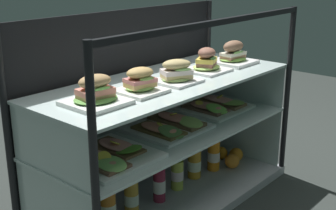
{
  "coord_description": "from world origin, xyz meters",
  "views": [
    {
      "loc": [
        -1.51,
        -1.31,
        1.14
      ],
      "look_at": [
        0.0,
        0.0,
        0.5
      ],
      "focal_mm": 49.16,
      "sensor_mm": 36.0,
      "label": 1
    }
  ],
  "objects_px": {
    "plated_roll_sandwich_mid_right": "(207,63)",
    "juice_bottle_front_fourth": "(131,195)",
    "juice_bottle_front_right_end": "(159,183)",
    "juice_bottle_back_center": "(177,173)",
    "plated_roll_sandwich_far_right": "(233,56)",
    "open_sandwich_tray_mid_right": "(109,155)",
    "orange_fruit_near_left_post": "(236,155)",
    "orange_fruit_rolled_forward": "(221,153)",
    "open_sandwich_tray_near_right_corner": "(214,105)",
    "juice_bottle_tucked_behind": "(213,154)",
    "plated_roll_sandwich_far_left": "(96,94)",
    "orange_fruit_beside_bottles": "(232,161)",
    "plated_roll_sandwich_center": "(177,73)",
    "juice_bottle_front_left_end": "(108,206)",
    "juice_bottle_back_left": "(194,163)",
    "open_sandwich_tray_far_left": "(169,125)"
  },
  "relations": [
    {
      "from": "plated_roll_sandwich_far_right",
      "to": "open_sandwich_tray_near_right_corner",
      "type": "xyz_separation_m",
      "value": [
        -0.08,
        0.05,
        -0.26
      ]
    },
    {
      "from": "juice_bottle_front_right_end",
      "to": "orange_fruit_beside_bottles",
      "type": "distance_m",
      "value": 0.53
    },
    {
      "from": "plated_roll_sandwich_far_right",
      "to": "orange_fruit_rolled_forward",
      "type": "xyz_separation_m",
      "value": [
        0.04,
        0.08,
        -0.58
      ]
    },
    {
      "from": "open_sandwich_tray_near_right_corner",
      "to": "orange_fruit_rolled_forward",
      "type": "height_order",
      "value": "open_sandwich_tray_near_right_corner"
    },
    {
      "from": "plated_roll_sandwich_far_right",
      "to": "juice_bottle_front_fourth",
      "type": "relative_size",
      "value": 0.96
    },
    {
      "from": "orange_fruit_beside_bottles",
      "to": "orange_fruit_rolled_forward",
      "type": "bearing_deg",
      "value": 62.22
    },
    {
      "from": "open_sandwich_tray_mid_right",
      "to": "orange_fruit_near_left_post",
      "type": "relative_size",
      "value": 4.39
    },
    {
      "from": "juice_bottle_back_center",
      "to": "orange_fruit_rolled_forward",
      "type": "distance_m",
      "value": 0.44
    },
    {
      "from": "open_sandwich_tray_far_left",
      "to": "juice_bottle_front_right_end",
      "type": "bearing_deg",
      "value": -176.42
    },
    {
      "from": "juice_bottle_front_right_end",
      "to": "open_sandwich_tray_mid_right",
      "type": "bearing_deg",
      "value": -173.45
    },
    {
      "from": "plated_roll_sandwich_mid_right",
      "to": "open_sandwich_tray_near_right_corner",
      "type": "xyz_separation_m",
      "value": [
        0.15,
        0.05,
        -0.26
      ]
    },
    {
      "from": "orange_fruit_near_left_post",
      "to": "plated_roll_sandwich_far_right",
      "type": "bearing_deg",
      "value": 178.62
    },
    {
      "from": "open_sandwich_tray_mid_right",
      "to": "juice_bottle_front_fourth",
      "type": "height_order",
      "value": "open_sandwich_tray_mid_right"
    },
    {
      "from": "juice_bottle_front_right_end",
      "to": "orange_fruit_beside_bottles",
      "type": "height_order",
      "value": "juice_bottle_front_right_end"
    },
    {
      "from": "open_sandwich_tray_mid_right",
      "to": "open_sandwich_tray_near_right_corner",
      "type": "bearing_deg",
      "value": 4.75
    },
    {
      "from": "plated_roll_sandwich_far_right",
      "to": "juice_bottle_back_left",
      "type": "xyz_separation_m",
      "value": [
        -0.24,
        0.05,
        -0.54
      ]
    },
    {
      "from": "plated_roll_sandwich_far_left",
      "to": "juice_bottle_back_center",
      "type": "xyz_separation_m",
      "value": [
        0.53,
        0.05,
        -0.54
      ]
    },
    {
      "from": "juice_bottle_tucked_behind",
      "to": "plated_roll_sandwich_far_right",
      "type": "bearing_deg",
      "value": -19.82
    },
    {
      "from": "juice_bottle_back_left",
      "to": "orange_fruit_rolled_forward",
      "type": "relative_size",
      "value": 2.7
    },
    {
      "from": "open_sandwich_tray_mid_right",
      "to": "orange_fruit_near_left_post",
      "type": "height_order",
      "value": "open_sandwich_tray_mid_right"
    },
    {
      "from": "juice_bottle_front_right_end",
      "to": "plated_roll_sandwich_center",
      "type": "bearing_deg",
      "value": -41.4
    },
    {
      "from": "plated_roll_sandwich_mid_right",
      "to": "open_sandwich_tray_near_right_corner",
      "type": "relative_size",
      "value": 0.55
    },
    {
      "from": "juice_bottle_front_left_end",
      "to": "orange_fruit_near_left_post",
      "type": "xyz_separation_m",
      "value": [
        0.92,
        -0.05,
        -0.05
      ]
    },
    {
      "from": "juice_bottle_front_fourth",
      "to": "plated_roll_sandwich_far_right",
      "type": "bearing_deg",
      "value": -4.73
    },
    {
      "from": "juice_bottle_back_left",
      "to": "plated_roll_sandwich_center",
      "type": "bearing_deg",
      "value": -161.69
    },
    {
      "from": "juice_bottle_back_center",
      "to": "juice_bottle_front_left_end",
      "type": "bearing_deg",
      "value": 178.48
    },
    {
      "from": "open_sandwich_tray_near_right_corner",
      "to": "juice_bottle_front_left_end",
      "type": "height_order",
      "value": "open_sandwich_tray_near_right_corner"
    },
    {
      "from": "juice_bottle_front_left_end",
      "to": "open_sandwich_tray_far_left",
      "type": "bearing_deg",
      "value": -3.35
    },
    {
      "from": "plated_roll_sandwich_mid_right",
      "to": "orange_fruit_beside_bottles",
      "type": "height_order",
      "value": "plated_roll_sandwich_mid_right"
    },
    {
      "from": "juice_bottle_front_left_end",
      "to": "juice_bottle_front_fourth",
      "type": "height_order",
      "value": "juice_bottle_front_left_end"
    },
    {
      "from": "open_sandwich_tray_far_left",
      "to": "juice_bottle_front_fourth",
      "type": "xyz_separation_m",
      "value": [
        -0.23,
        0.03,
        -0.28
      ]
    },
    {
      "from": "plated_roll_sandwich_far_left",
      "to": "open_sandwich_tray_mid_right",
      "type": "distance_m",
      "value": 0.26
    },
    {
      "from": "orange_fruit_beside_bottles",
      "to": "orange_fruit_near_left_post",
      "type": "bearing_deg",
      "value": 19.66
    },
    {
      "from": "plated_roll_sandwich_far_right",
      "to": "open_sandwich_tray_far_left",
      "type": "bearing_deg",
      "value": 176.3
    },
    {
      "from": "juice_bottle_back_center",
      "to": "orange_fruit_beside_bottles",
      "type": "xyz_separation_m",
      "value": [
        0.38,
        -0.07,
        -0.04
      ]
    },
    {
      "from": "plated_roll_sandwich_center",
      "to": "juice_bottle_front_fourth",
      "type": "relative_size",
      "value": 0.85
    },
    {
      "from": "plated_roll_sandwich_mid_right",
      "to": "orange_fruit_near_left_post",
      "type": "height_order",
      "value": "plated_roll_sandwich_mid_right"
    },
    {
      "from": "open_sandwich_tray_near_right_corner",
      "to": "juice_bottle_tucked_behind",
      "type": "relative_size",
      "value": 1.54
    },
    {
      "from": "open_sandwich_tray_near_right_corner",
      "to": "orange_fruit_beside_bottles",
      "type": "xyz_separation_m",
      "value": [
        0.07,
        -0.09,
        -0.32
      ]
    },
    {
      "from": "orange_fruit_rolled_forward",
      "to": "plated_roll_sandwich_far_left",
      "type": "bearing_deg",
      "value": -174.78
    },
    {
      "from": "juice_bottle_back_center",
      "to": "juice_bottle_back_left",
      "type": "relative_size",
      "value": 1.08
    },
    {
      "from": "plated_roll_sandwich_far_right",
      "to": "plated_roll_sandwich_center",
      "type": "bearing_deg",
      "value": -176.87
    },
    {
      "from": "juice_bottle_front_fourth",
      "to": "juice_bottle_front_right_end",
      "type": "height_order",
      "value": "juice_bottle_front_right_end"
    },
    {
      "from": "plated_roll_sandwich_far_right",
      "to": "juice_bottle_tucked_behind",
      "type": "height_order",
      "value": "plated_roll_sandwich_far_right"
    },
    {
      "from": "juice_bottle_front_left_end",
      "to": "orange_fruit_near_left_post",
      "type": "relative_size",
      "value": 2.85
    },
    {
      "from": "plated_roll_sandwich_far_left",
      "to": "plated_roll_sandwich_center",
      "type": "height_order",
      "value": "plated_roll_sandwich_far_left"
    },
    {
      "from": "orange_fruit_beside_bottles",
      "to": "plated_roll_sandwich_mid_right",
      "type": "bearing_deg",
      "value": 171.13
    },
    {
      "from": "plated_roll_sandwich_mid_right",
      "to": "juice_bottle_front_fourth",
      "type": "bearing_deg",
      "value": 172.86
    },
    {
      "from": "plated_roll_sandwich_far_left",
      "to": "juice_bottle_front_right_end",
      "type": "bearing_deg",
      "value": 5.34
    },
    {
      "from": "juice_bottle_front_right_end",
      "to": "juice_bottle_back_center",
      "type": "bearing_deg",
      "value": 5.56
    }
  ]
}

